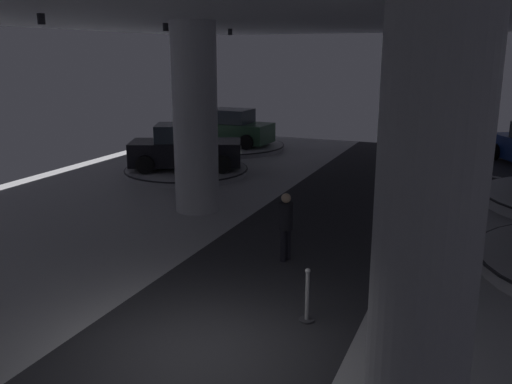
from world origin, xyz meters
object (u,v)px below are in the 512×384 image
column_left (195,119)px  display_car_deep_left (229,129)px  visitor_walking_near (286,223)px  display_platform_far_left (187,171)px  display_car_far_left (185,149)px  column_right (428,224)px  display_platform_deep_left (229,146)px

column_left → display_car_deep_left: size_ratio=1.28×
column_left → visitor_walking_near: (3.85, -2.90, -1.84)m
display_car_deep_left → display_platform_far_left: size_ratio=0.90×
display_car_far_left → visitor_walking_near: (6.65, -7.12, -0.10)m
column_left → visitor_walking_near: size_ratio=3.46×
column_right → display_car_deep_left: 20.98m
column_left → visitor_walking_near: bearing=-37.0°
column_left → display_car_deep_left: bearing=110.1°
column_right → display_car_far_left: 15.82m
column_right → display_platform_far_left: bearing=130.0°
display_car_deep_left → visitor_walking_near: 14.91m
column_right → column_left: bearing=133.2°
visitor_walking_near → display_platform_far_left: bearing=132.9°
display_car_far_left → visitor_walking_near: bearing=-46.9°
column_left → visitor_walking_near: 5.16m
display_platform_deep_left → display_platform_far_left: 5.83m
display_platform_far_left → visitor_walking_near: bearing=-47.1°
column_right → display_platform_deep_left: column_right is taller
column_left → display_car_deep_left: 10.78m
display_platform_deep_left → display_car_deep_left: display_car_deep_left is taller
column_right → display_car_deep_left: size_ratio=1.28×
display_platform_deep_left → display_platform_far_left: (0.92, -5.75, 0.00)m
display_car_deep_left → display_car_far_left: size_ratio=0.94×
column_left → display_car_far_left: (-2.80, 4.22, -1.75)m
column_right → display_car_far_left: (-10.13, 12.03, -1.75)m
column_left → display_platform_far_left: column_left is taller
column_left → display_platform_deep_left: column_left is taller
display_car_far_left → column_left: bearing=-56.4°
display_platform_far_left → display_car_far_left: bearing=-155.9°
column_left → display_platform_far_left: 5.70m
display_platform_far_left → display_car_far_left: (-0.03, -0.01, 0.87)m
display_car_deep_left → visitor_walking_near: (7.51, -12.88, -0.09)m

